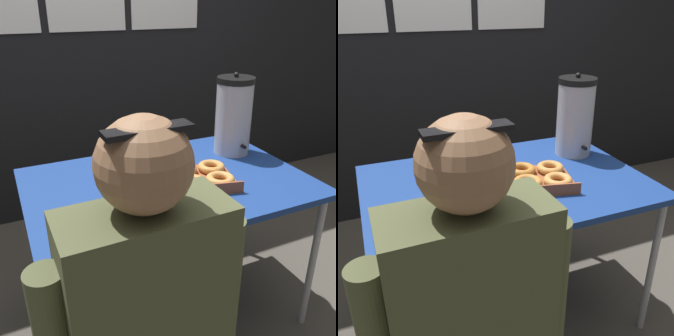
# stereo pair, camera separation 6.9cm
# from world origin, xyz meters

# --- Properties ---
(ground_plane) EXTENTS (12.00, 12.00, 0.00)m
(ground_plane) POSITION_xyz_m (0.00, 0.00, 0.00)
(ground_plane) COLOR #4C473F
(back_wall) EXTENTS (6.00, 0.11, 2.46)m
(back_wall) POSITION_xyz_m (0.00, 1.27, 1.23)
(back_wall) COLOR black
(back_wall) RESTS_ON ground
(folding_table) EXTENTS (1.22, 0.83, 0.74)m
(folding_table) POSITION_xyz_m (0.00, 0.00, 0.69)
(folding_table) COLOR navy
(folding_table) RESTS_ON ground
(donut_box) EXTENTS (0.59, 0.40, 0.05)m
(donut_box) POSITION_xyz_m (0.00, -0.04, 0.77)
(donut_box) COLOR brown
(donut_box) RESTS_ON folding_table
(coffee_urn) EXTENTS (0.19, 0.21, 0.41)m
(coffee_urn) POSITION_xyz_m (0.45, 0.17, 0.94)
(coffee_urn) COLOR #B7B7BC
(coffee_urn) RESTS_ON folding_table
(cell_phone) EXTENTS (0.11, 0.15, 0.01)m
(cell_phone) POSITION_xyz_m (-0.29, -0.31, 0.75)
(cell_phone) COLOR #2D334C
(cell_phone) RESTS_ON folding_table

